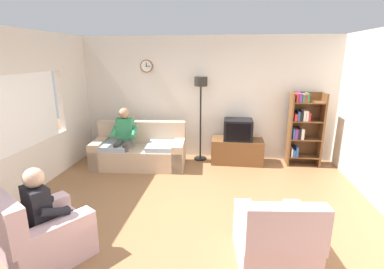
{
  "coord_description": "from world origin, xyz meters",
  "views": [
    {
      "loc": [
        0.48,
        -3.8,
        2.28
      ],
      "look_at": [
        -0.1,
        0.8,
        1.0
      ],
      "focal_mm": 26.96,
      "sensor_mm": 36.0,
      "label": 1
    }
  ],
  "objects_px": {
    "bookshelf": "(303,127)",
    "floor_lamp": "(201,95)",
    "tv": "(238,129)",
    "person_on_couch": "(124,135)",
    "tv_stand": "(237,151)",
    "person_in_left_armchair": "(47,208)",
    "couch": "(140,151)",
    "armchair_near_window": "(42,236)",
    "armchair_near_bookshelf": "(275,241)"
  },
  "relations": [
    {
      "from": "couch",
      "to": "person_on_couch",
      "type": "bearing_deg",
      "value": -158.78
    },
    {
      "from": "tv_stand",
      "to": "armchair_near_window",
      "type": "bearing_deg",
      "value": -123.6
    },
    {
      "from": "couch",
      "to": "tv_stand",
      "type": "xyz_separation_m",
      "value": [
        2.06,
        0.43,
        -0.05
      ]
    },
    {
      "from": "floor_lamp",
      "to": "armchair_near_window",
      "type": "distance_m",
      "value": 4.0
    },
    {
      "from": "tv_stand",
      "to": "bookshelf",
      "type": "distance_m",
      "value": 1.46
    },
    {
      "from": "couch",
      "to": "floor_lamp",
      "type": "xyz_separation_m",
      "value": [
        1.24,
        0.53,
        1.14
      ]
    },
    {
      "from": "armchair_near_bookshelf",
      "to": "person_on_couch",
      "type": "xyz_separation_m",
      "value": [
        -2.68,
        2.65,
        0.41
      ]
    },
    {
      "from": "couch",
      "to": "tv_stand",
      "type": "height_order",
      "value": "couch"
    },
    {
      "from": "tv",
      "to": "bookshelf",
      "type": "xyz_separation_m",
      "value": [
        1.35,
        0.09,
        0.08
      ]
    },
    {
      "from": "person_on_couch",
      "to": "person_in_left_armchair",
      "type": "height_order",
      "value": "person_on_couch"
    },
    {
      "from": "floor_lamp",
      "to": "tv",
      "type": "bearing_deg",
      "value": -8.59
    },
    {
      "from": "bookshelf",
      "to": "floor_lamp",
      "type": "xyz_separation_m",
      "value": [
        -2.16,
        0.03,
        0.61
      ]
    },
    {
      "from": "tv",
      "to": "person_on_couch",
      "type": "xyz_separation_m",
      "value": [
        -2.34,
        -0.52,
        -0.05
      ]
    },
    {
      "from": "armchair_near_bookshelf",
      "to": "armchair_near_window",
      "type": "bearing_deg",
      "value": -174.68
    },
    {
      "from": "bookshelf",
      "to": "person_in_left_armchair",
      "type": "bearing_deg",
      "value": -136.23
    },
    {
      "from": "tv_stand",
      "to": "couch",
      "type": "bearing_deg",
      "value": -168.17
    },
    {
      "from": "armchair_near_bookshelf",
      "to": "person_on_couch",
      "type": "relative_size",
      "value": 0.77
    },
    {
      "from": "person_in_left_armchair",
      "to": "armchair_near_bookshelf",
      "type": "bearing_deg",
      "value": 3.77
    },
    {
      "from": "couch",
      "to": "armchair_near_bookshelf",
      "type": "relative_size",
      "value": 2.04
    },
    {
      "from": "couch",
      "to": "floor_lamp",
      "type": "bearing_deg",
      "value": 23.13
    },
    {
      "from": "tv",
      "to": "armchair_near_window",
      "type": "distance_m",
      "value": 4.13
    },
    {
      "from": "couch",
      "to": "tv",
      "type": "bearing_deg",
      "value": 11.18
    },
    {
      "from": "bookshelf",
      "to": "armchair_near_window",
      "type": "distance_m",
      "value": 5.07
    },
    {
      "from": "person_on_couch",
      "to": "tv_stand",
      "type": "bearing_deg",
      "value": 13.01
    },
    {
      "from": "floor_lamp",
      "to": "armchair_near_bookshelf",
      "type": "xyz_separation_m",
      "value": [
        1.16,
        -3.29,
        -1.16
      ]
    },
    {
      "from": "tv_stand",
      "to": "armchair_near_bookshelf",
      "type": "distance_m",
      "value": 3.21
    },
    {
      "from": "couch",
      "to": "bookshelf",
      "type": "height_order",
      "value": "bookshelf"
    },
    {
      "from": "armchair_near_window",
      "to": "armchair_near_bookshelf",
      "type": "bearing_deg",
      "value": 5.32
    },
    {
      "from": "tv_stand",
      "to": "bookshelf",
      "type": "height_order",
      "value": "bookshelf"
    },
    {
      "from": "floor_lamp",
      "to": "person_in_left_armchair",
      "type": "relative_size",
      "value": 1.65
    },
    {
      "from": "couch",
      "to": "person_in_left_armchair",
      "type": "xyz_separation_m",
      "value": [
        -0.17,
        -2.93,
        0.29
      ]
    },
    {
      "from": "couch",
      "to": "armchair_near_window",
      "type": "xyz_separation_m",
      "value": [
        -0.22,
        -3.0,
        -0.02
      ]
    },
    {
      "from": "bookshelf",
      "to": "person_on_couch",
      "type": "height_order",
      "value": "bookshelf"
    },
    {
      "from": "floor_lamp",
      "to": "armchair_near_bookshelf",
      "type": "distance_m",
      "value": 3.67
    },
    {
      "from": "tv_stand",
      "to": "armchair_near_window",
      "type": "height_order",
      "value": "armchair_near_window"
    },
    {
      "from": "floor_lamp",
      "to": "person_on_couch",
      "type": "relative_size",
      "value": 1.49
    },
    {
      "from": "tv",
      "to": "armchair_near_bookshelf",
      "type": "xyz_separation_m",
      "value": [
        0.34,
        -3.17,
        -0.46
      ]
    },
    {
      "from": "bookshelf",
      "to": "armchair_near_window",
      "type": "relative_size",
      "value": 1.32
    },
    {
      "from": "tv_stand",
      "to": "bookshelf",
      "type": "bearing_deg",
      "value": 2.94
    },
    {
      "from": "person_on_couch",
      "to": "floor_lamp",
      "type": "bearing_deg",
      "value": 22.78
    },
    {
      "from": "bookshelf",
      "to": "couch",
      "type": "bearing_deg",
      "value": -171.64
    },
    {
      "from": "person_in_left_armchair",
      "to": "bookshelf",
      "type": "bearing_deg",
      "value": 43.77
    },
    {
      "from": "armchair_near_bookshelf",
      "to": "person_in_left_armchair",
      "type": "bearing_deg",
      "value": -176.23
    },
    {
      "from": "bookshelf",
      "to": "armchair_near_bookshelf",
      "type": "height_order",
      "value": "bookshelf"
    },
    {
      "from": "couch",
      "to": "armchair_near_window",
      "type": "distance_m",
      "value": 3.01
    },
    {
      "from": "tv",
      "to": "floor_lamp",
      "type": "bearing_deg",
      "value": 171.41
    },
    {
      "from": "tv",
      "to": "armchair_near_bookshelf",
      "type": "distance_m",
      "value": 3.22
    },
    {
      "from": "floor_lamp",
      "to": "person_in_left_armchair",
      "type": "height_order",
      "value": "floor_lamp"
    },
    {
      "from": "floor_lamp",
      "to": "armchair_near_bookshelf",
      "type": "relative_size",
      "value": 1.93
    },
    {
      "from": "person_in_left_armchair",
      "to": "floor_lamp",
      "type": "bearing_deg",
      "value": 67.75
    }
  ]
}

